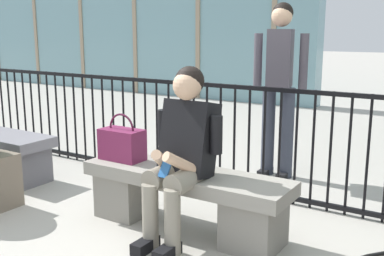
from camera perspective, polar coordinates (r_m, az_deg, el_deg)
name	(u,v)px	position (r m, az deg, el deg)	size (l,w,h in m)	color
ground_plane	(185,229)	(3.56, -0.88, -12.18)	(60.00, 60.00, 0.00)	#B2ADA3
stone_bench	(185,194)	(3.46, -0.90, -8.07)	(1.60, 0.44, 0.45)	gray
seated_person_with_phone	(182,149)	(3.21, -1.23, -2.58)	(0.52, 0.66, 1.21)	gray
handbag_on_bench	(122,144)	(3.70, -8.52, -1.90)	(0.35, 0.19, 0.37)	#7A234C
bystander_at_railing	(280,77)	(4.66, 10.63, 6.13)	(0.55, 0.42, 1.71)	#383D4C
plaza_railing	(241,140)	(4.16, 6.06, -1.43)	(7.90, 0.04, 0.99)	black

